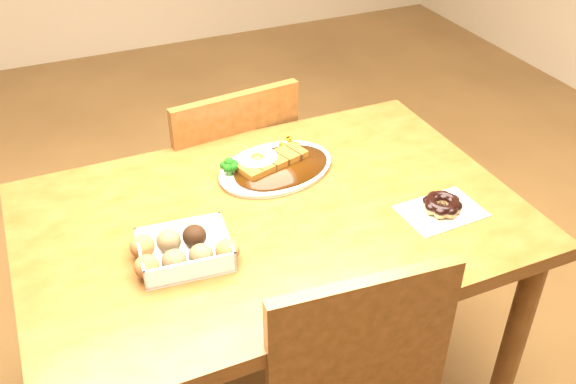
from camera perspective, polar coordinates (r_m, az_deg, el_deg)
name	(u,v)px	position (r m, az deg, el deg)	size (l,w,h in m)	color
table	(273,245)	(1.62, -1.36, -4.71)	(1.20, 0.80, 0.75)	#4F2E0F
chair_far	(224,187)	(2.14, -5.68, 0.45)	(0.46, 0.46, 0.87)	#4F2E0F
katsu_curry_plate	(273,166)	(1.70, -1.31, 2.35)	(0.36, 0.29, 0.06)	white
donut_box	(183,250)	(1.42, -9.35, -5.12)	(0.23, 0.17, 0.06)	white
pon_de_ring	(442,205)	(1.60, 13.54, -1.14)	(0.20, 0.15, 0.04)	silver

